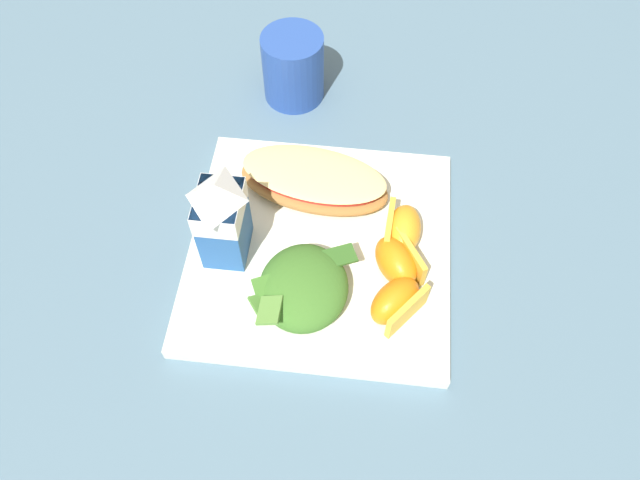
{
  "coord_description": "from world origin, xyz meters",
  "views": [
    {
      "loc": [
        -0.35,
        -0.04,
        0.58
      ],
      "look_at": [
        0.0,
        0.0,
        0.03
      ],
      "focal_mm": 34.61,
      "sensor_mm": 36.0,
      "label": 1
    }
  ],
  "objects_px": {
    "white_plate": "(320,249)",
    "green_salad_pile": "(303,287)",
    "orange_wedge_middle": "(397,261)",
    "orange_wedge_rear": "(402,230)",
    "drinking_blue_cup": "(293,67)",
    "orange_wedge_front": "(396,302)",
    "milk_carton": "(222,216)",
    "cheesy_pizza_bread": "(314,181)"
  },
  "relations": [
    {
      "from": "orange_wedge_rear",
      "to": "orange_wedge_front",
      "type": "bearing_deg",
      "value": 178.68
    },
    {
      "from": "white_plate",
      "to": "cheesy_pizza_bread",
      "type": "relative_size",
      "value": 1.55
    },
    {
      "from": "milk_carton",
      "to": "orange_wedge_middle",
      "type": "height_order",
      "value": "milk_carton"
    },
    {
      "from": "milk_carton",
      "to": "drinking_blue_cup",
      "type": "relative_size",
      "value": 1.23
    },
    {
      "from": "orange_wedge_rear",
      "to": "orange_wedge_middle",
      "type": "bearing_deg",
      "value": 175.42
    },
    {
      "from": "orange_wedge_rear",
      "to": "white_plate",
      "type": "bearing_deg",
      "value": 100.83
    },
    {
      "from": "cheesy_pizza_bread",
      "to": "orange_wedge_middle",
      "type": "bearing_deg",
      "value": -134.12
    },
    {
      "from": "white_plate",
      "to": "drinking_blue_cup",
      "type": "xyz_separation_m",
      "value": [
        0.24,
        0.06,
        0.04
      ]
    },
    {
      "from": "orange_wedge_middle",
      "to": "drinking_blue_cup",
      "type": "xyz_separation_m",
      "value": [
        0.26,
        0.14,
        0.01
      ]
    },
    {
      "from": "cheesy_pizza_bread",
      "to": "orange_wedge_front",
      "type": "height_order",
      "value": "orange_wedge_front"
    },
    {
      "from": "orange_wedge_rear",
      "to": "green_salad_pile",
      "type": "bearing_deg",
      "value": 130.2
    },
    {
      "from": "orange_wedge_middle",
      "to": "orange_wedge_rear",
      "type": "height_order",
      "value": "same"
    },
    {
      "from": "white_plate",
      "to": "orange_wedge_middle",
      "type": "relative_size",
      "value": 4.0
    },
    {
      "from": "orange_wedge_front",
      "to": "orange_wedge_middle",
      "type": "relative_size",
      "value": 0.99
    },
    {
      "from": "orange_wedge_middle",
      "to": "orange_wedge_rear",
      "type": "distance_m",
      "value": 0.04
    },
    {
      "from": "white_plate",
      "to": "orange_wedge_front",
      "type": "relative_size",
      "value": 4.04
    },
    {
      "from": "white_plate",
      "to": "drinking_blue_cup",
      "type": "height_order",
      "value": "drinking_blue_cup"
    },
    {
      "from": "orange_wedge_front",
      "to": "white_plate",
      "type": "bearing_deg",
      "value": 50.25
    },
    {
      "from": "white_plate",
      "to": "orange_wedge_rear",
      "type": "relative_size",
      "value": 4.49
    },
    {
      "from": "green_salad_pile",
      "to": "orange_wedge_rear",
      "type": "bearing_deg",
      "value": -49.8
    },
    {
      "from": "cheesy_pizza_bread",
      "to": "orange_wedge_middle",
      "type": "xyz_separation_m",
      "value": [
        -0.09,
        -0.1,
        0.0
      ]
    },
    {
      "from": "cheesy_pizza_bread",
      "to": "milk_carton",
      "type": "height_order",
      "value": "milk_carton"
    },
    {
      "from": "orange_wedge_middle",
      "to": "orange_wedge_rear",
      "type": "xyz_separation_m",
      "value": [
        0.04,
        -0.0,
        0.0
      ]
    },
    {
      "from": "cheesy_pizza_bread",
      "to": "green_salad_pile",
      "type": "xyz_separation_m",
      "value": [
        -0.14,
        -0.01,
        0.0
      ]
    },
    {
      "from": "white_plate",
      "to": "green_salad_pile",
      "type": "bearing_deg",
      "value": 171.47
    },
    {
      "from": "orange_wedge_front",
      "to": "drinking_blue_cup",
      "type": "distance_m",
      "value": 0.34
    },
    {
      "from": "green_salad_pile",
      "to": "orange_wedge_middle",
      "type": "bearing_deg",
      "value": -65.95
    },
    {
      "from": "green_salad_pile",
      "to": "drinking_blue_cup",
      "type": "bearing_deg",
      "value": 9.59
    },
    {
      "from": "cheesy_pizza_bread",
      "to": "drinking_blue_cup",
      "type": "bearing_deg",
      "value": 15.35
    },
    {
      "from": "orange_wedge_middle",
      "to": "green_salad_pile",
      "type": "bearing_deg",
      "value": 114.05
    },
    {
      "from": "white_plate",
      "to": "orange_wedge_rear",
      "type": "bearing_deg",
      "value": -79.17
    },
    {
      "from": "cheesy_pizza_bread",
      "to": "milk_carton",
      "type": "xyz_separation_m",
      "value": [
        -0.09,
        0.08,
        0.04
      ]
    },
    {
      "from": "white_plate",
      "to": "milk_carton",
      "type": "bearing_deg",
      "value": 98.28
    },
    {
      "from": "milk_carton",
      "to": "cheesy_pizza_bread",
      "type": "bearing_deg",
      "value": -43.94
    },
    {
      "from": "white_plate",
      "to": "orange_wedge_front",
      "type": "distance_m",
      "value": 0.11
    },
    {
      "from": "cheesy_pizza_bread",
      "to": "drinking_blue_cup",
      "type": "xyz_separation_m",
      "value": [
        0.17,
        0.05,
        0.01
      ]
    },
    {
      "from": "orange_wedge_front",
      "to": "drinking_blue_cup",
      "type": "height_order",
      "value": "drinking_blue_cup"
    },
    {
      "from": "drinking_blue_cup",
      "to": "milk_carton",
      "type": "bearing_deg",
      "value": 171.83
    },
    {
      "from": "green_salad_pile",
      "to": "orange_wedge_middle",
      "type": "distance_m",
      "value": 0.1
    },
    {
      "from": "orange_wedge_middle",
      "to": "drinking_blue_cup",
      "type": "distance_m",
      "value": 0.3
    },
    {
      "from": "cheesy_pizza_bread",
      "to": "milk_carton",
      "type": "bearing_deg",
      "value": 136.06
    },
    {
      "from": "white_plate",
      "to": "cheesy_pizza_bread",
      "type": "height_order",
      "value": "cheesy_pizza_bread"
    }
  ]
}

